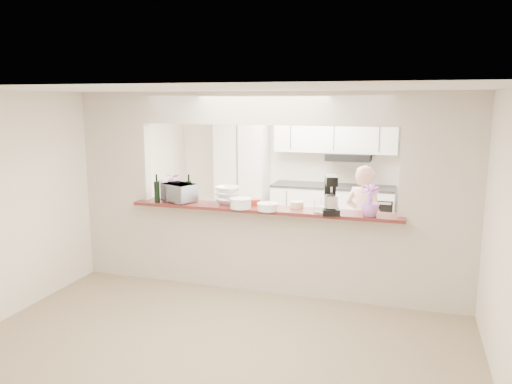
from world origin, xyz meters
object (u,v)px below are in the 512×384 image
at_px(stand_mixer, 331,197).
at_px(person, 364,221).
at_px(refrigerator, 430,196).
at_px(toaster_oven, 179,193).

bearing_deg(stand_mixer, person, 74.91).
bearing_deg(refrigerator, person, -118.25).
bearing_deg(refrigerator, toaster_oven, -140.09).
distance_m(refrigerator, stand_mixer, 3.07).
bearing_deg(toaster_oven, refrigerator, 64.30).
relative_size(refrigerator, stand_mixer, 3.77).
xyz_separation_m(refrigerator, person, (-0.91, -1.69, -0.09)).
relative_size(toaster_oven, stand_mixer, 0.95).
relative_size(refrigerator, toaster_oven, 3.96).
relative_size(stand_mixer, person, 0.30).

